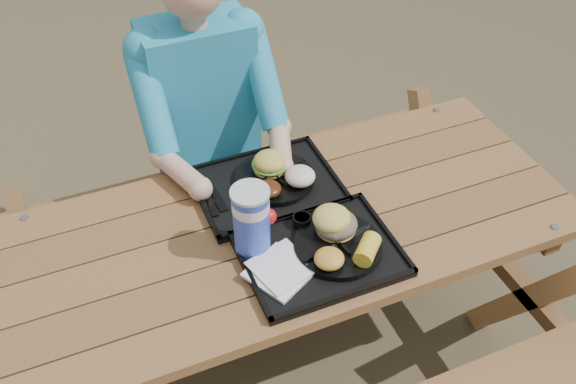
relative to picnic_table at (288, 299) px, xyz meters
name	(u,v)px	position (x,y,z in m)	size (l,w,h in m)	color
ground	(288,359)	(0.00, 0.00, -0.38)	(60.00, 60.00, 0.00)	#999999
picnic_table	(288,299)	(0.00, 0.00, 0.00)	(1.80, 1.49, 0.75)	#999999
tray_near	(320,254)	(0.03, -0.16, 0.39)	(0.45, 0.35, 0.02)	black
tray_far	(267,187)	(0.00, 0.17, 0.39)	(0.45, 0.35, 0.02)	black
plate_near	(338,246)	(0.09, -0.17, 0.41)	(0.26, 0.26, 0.02)	black
plate_far	(274,178)	(0.03, 0.18, 0.41)	(0.26, 0.26, 0.02)	black
napkin_stack	(280,271)	(-0.11, -0.19, 0.40)	(0.16, 0.16, 0.02)	silver
soda_cup	(251,222)	(-0.14, -0.07, 0.50)	(0.10, 0.10, 0.21)	#1830B8
condiment_bbq	(302,221)	(0.03, -0.04, 0.41)	(0.06, 0.06, 0.03)	black
condiment_mustard	(320,216)	(0.09, -0.04, 0.41)	(0.04, 0.04, 0.03)	yellow
sandwich	(337,215)	(0.10, -0.12, 0.48)	(0.12, 0.12, 0.12)	gold
mac_cheese	(329,259)	(0.03, -0.23, 0.44)	(0.09, 0.09, 0.04)	gold
corn_cob	(367,249)	(0.14, -0.25, 0.44)	(0.10, 0.10, 0.06)	yellow
cutlery_far	(216,196)	(-0.17, 0.18, 0.40)	(0.03, 0.15, 0.01)	black
burger	(270,158)	(0.03, 0.21, 0.46)	(0.11, 0.11, 0.10)	gold
baked_beans	(268,189)	(-0.02, 0.11, 0.43)	(0.08, 0.08, 0.04)	#48220E
potato_salad	(300,176)	(0.09, 0.12, 0.44)	(0.10, 0.10, 0.05)	beige
diner	(207,141)	(-0.08, 0.63, 0.27)	(0.48, 0.84, 1.28)	teal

